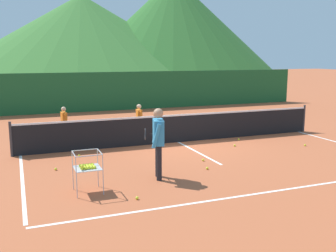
# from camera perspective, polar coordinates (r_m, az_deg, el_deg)

# --- Properties ---
(ground_plane) EXTENTS (120.00, 120.00, 0.00)m
(ground_plane) POSITION_cam_1_polar(r_m,az_deg,el_deg) (13.54, 1.51, -2.37)
(ground_plane) COLOR #B25633
(line_baseline_near) EXTENTS (10.26, 0.08, 0.01)m
(line_baseline_near) POSITION_cam_1_polar(r_m,az_deg,el_deg) (9.03, 15.00, -9.20)
(line_baseline_near) COLOR white
(line_baseline_near) RESTS_ON ground
(line_baseline_far) EXTENTS (10.26, 0.08, 0.01)m
(line_baseline_far) POSITION_cam_1_polar(r_m,az_deg,el_deg) (18.27, -4.72, 0.91)
(line_baseline_far) COLOR white
(line_baseline_far) RESTS_ON ground
(line_sideline_west) EXTENTS (0.08, 10.47, 0.01)m
(line_sideline_west) POSITION_cam_1_polar(r_m,az_deg,el_deg) (12.52, -20.73, -4.07)
(line_sideline_west) COLOR white
(line_sideline_west) RESTS_ON ground
(line_sideline_east) EXTENTS (0.08, 10.47, 0.01)m
(line_sideline_east) POSITION_cam_1_polar(r_m,az_deg,el_deg) (16.19, 18.48, -0.80)
(line_sideline_east) COLOR white
(line_sideline_east) RESTS_ON ground
(line_service_center) EXTENTS (0.08, 6.15, 0.01)m
(line_service_center) POSITION_cam_1_polar(r_m,az_deg,el_deg) (13.54, 1.51, -2.36)
(line_service_center) COLOR white
(line_service_center) RESTS_ON ground
(tennis_net) EXTENTS (10.81, 0.08, 1.05)m
(tennis_net) POSITION_cam_1_polar(r_m,az_deg,el_deg) (13.44, 1.52, -0.29)
(tennis_net) COLOR #333338
(tennis_net) RESTS_ON ground
(instructor) EXTENTS (0.44, 0.84, 1.72)m
(instructor) POSITION_cam_1_polar(r_m,az_deg,el_deg) (9.37, -1.47, -1.58)
(instructor) COLOR black
(instructor) RESTS_ON ground
(student_0) EXTENTS (0.21, 0.48, 1.20)m
(student_0) POSITION_cam_1_polar(r_m,az_deg,el_deg) (14.15, -14.92, 0.80)
(student_0) COLOR navy
(student_0) RESTS_ON ground
(student_1) EXTENTS (0.25, 0.49, 1.22)m
(student_1) POSITION_cam_1_polar(r_m,az_deg,el_deg) (14.21, -4.23, 1.22)
(student_1) COLOR navy
(student_1) RESTS_ON ground
(ball_cart) EXTENTS (0.58, 0.58, 0.90)m
(ball_cart) POSITION_cam_1_polar(r_m,az_deg,el_deg) (8.69, -11.70, -5.83)
(ball_cart) COLOR #B7B7BC
(ball_cart) RESTS_ON ground
(tennis_ball_0) EXTENTS (0.07, 0.07, 0.07)m
(tennis_ball_0) POSITION_cam_1_polar(r_m,az_deg,el_deg) (13.71, 19.37, -2.65)
(tennis_ball_0) COLOR yellow
(tennis_ball_0) RESTS_ON ground
(tennis_ball_1) EXTENTS (0.07, 0.07, 0.07)m
(tennis_ball_1) POSITION_cam_1_polar(r_m,az_deg,el_deg) (10.67, -16.08, -6.06)
(tennis_ball_1) COLOR yellow
(tennis_ball_1) RESTS_ON ground
(tennis_ball_2) EXTENTS (0.07, 0.07, 0.07)m
(tennis_ball_2) POSITION_cam_1_polar(r_m,az_deg,el_deg) (8.28, -4.54, -10.44)
(tennis_ball_2) COLOR yellow
(tennis_ball_2) RESTS_ON ground
(tennis_ball_3) EXTENTS (0.07, 0.07, 0.07)m
(tennis_ball_3) POSITION_cam_1_polar(r_m,az_deg,el_deg) (13.07, 9.71, -2.83)
(tennis_ball_3) COLOR yellow
(tennis_ball_3) RESTS_ON ground
(tennis_ball_4) EXTENTS (0.07, 0.07, 0.07)m
(tennis_ball_4) POSITION_cam_1_polar(r_m,az_deg,el_deg) (10.38, 5.74, -6.15)
(tennis_ball_4) COLOR yellow
(tennis_ball_4) RESTS_ON ground
(tennis_ball_5) EXTENTS (0.07, 0.07, 0.07)m
(tennis_ball_5) POSITION_cam_1_polar(r_m,az_deg,el_deg) (14.05, 10.28, -1.93)
(tennis_ball_5) COLOR yellow
(tennis_ball_5) RESTS_ON ground
(tennis_ball_6) EXTENTS (0.07, 0.07, 0.07)m
(tennis_ball_6) POSITION_cam_1_polar(r_m,az_deg,el_deg) (11.88, -12.84, -4.26)
(tennis_ball_6) COLOR yellow
(tennis_ball_6) RESTS_ON ground
(tennis_ball_7) EXTENTS (0.07, 0.07, 0.07)m
(tennis_ball_7) POSITION_cam_1_polar(r_m,az_deg,el_deg) (11.17, 5.16, -4.96)
(tennis_ball_7) COLOR yellow
(tennis_ball_7) RESTS_ON ground
(windscreen_fence) EXTENTS (22.57, 0.08, 2.09)m
(windscreen_fence) POSITION_cam_1_polar(r_m,az_deg,el_deg) (21.53, -7.48, 5.06)
(windscreen_fence) COLOR #1E5B2D
(windscreen_fence) RESTS_ON ground
(hill_0) EXTENTS (37.35, 37.35, 17.20)m
(hill_0) POSITION_cam_1_polar(r_m,az_deg,el_deg) (74.89, 0.86, 14.55)
(hill_0) COLOR #2D6628
(hill_0) RESTS_ON ground
(hill_1) EXTENTS (47.35, 47.35, 13.73)m
(hill_1) POSITION_cam_1_polar(r_m,az_deg,el_deg) (74.31, -12.41, 13.02)
(hill_1) COLOR #38702D
(hill_1) RESTS_ON ground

